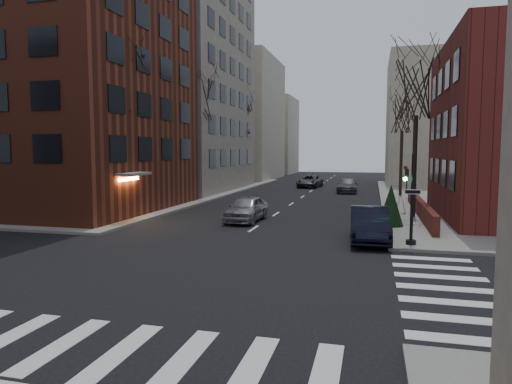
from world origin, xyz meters
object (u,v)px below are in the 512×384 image
tree_left_c (241,119)px  parked_sedan (369,224)px  traffic_signal (411,205)px  evergreen_shrub (391,205)px  tree_left_a (125,83)px  tree_right_a (417,89)px  car_lane_gray (347,185)px  car_lane_silver (246,209)px  streetlamp_far (251,151)px  streetlamp_near (186,151)px  car_lane_far (310,181)px  tree_right_b (402,114)px  sandwich_board (401,206)px  tree_left_b (197,98)px

tree_left_c → parked_sedan: size_ratio=1.97×
traffic_signal → evergreen_shrub: bearing=97.2°
tree_left_a → tree_right_a: (17.60, 4.00, -0.44)m
car_lane_gray → evergreen_shrub: evergreen_shrub is taller
parked_sedan → car_lane_silver: size_ratio=1.09×
streetlamp_far → parked_sedan: (14.40, -32.00, -3.42)m
streetlamp_near → parked_sedan: 19.05m
tree_left_c → streetlamp_far: 4.33m
streetlamp_far → streetlamp_near: bearing=-90.0°
tree_left_a → car_lane_far: bearing=73.5°
tree_left_c → evergreen_shrub: 31.31m
car_lane_silver → parked_sedan: bearing=-29.7°
tree_right_b → tree_right_a: bearing=-90.0°
streetlamp_near → car_lane_silver: (7.10, -7.50, -3.46)m
traffic_signal → tree_right_a: bearing=84.5°
car_lane_far → sandwich_board: bearing=-62.7°
car_lane_silver → sandwich_board: (9.24, 4.85, -0.14)m
tree_right_b → evergreen_shrub: (-1.50, -17.99, -6.29)m
sandwich_board → parked_sedan: bearing=-105.6°
tree_right_a → parked_sedan: tree_right_a is taller
traffic_signal → streetlamp_near: 20.86m
traffic_signal → parked_sedan: traffic_signal is taller
tree_left_c → streetlamp_near: tree_left_c is taller
car_lane_silver → car_lane_gray: (4.90, 20.93, -0.05)m
traffic_signal → streetlamp_near: bearing=141.1°
sandwich_board → evergreen_shrub: evergreen_shrub is taller
tree_left_a → car_lane_far: size_ratio=2.01×
car_lane_silver → evergreen_shrub: bearing=-1.4°
tree_left_c → car_lane_far: size_ratio=1.91×
tree_left_c → tree_right_b: size_ratio=1.06×
tree_right_b → car_lane_far: size_ratio=1.80×
streetlamp_near → sandwich_board: size_ratio=6.53×
tree_right_a → evergreen_shrub: 7.97m
parked_sedan → car_lane_silver: bearing=145.1°
traffic_signal → car_lane_gray: bearing=98.9°
tree_left_c → sandwich_board: size_ratio=10.11×
sandwich_board → evergreen_shrub: (-0.84, -5.33, 0.66)m
tree_left_c → tree_left_a: bearing=-90.0°
tree_left_c → car_lane_far: 10.89m
car_lane_far → parked_sedan: bearing=-72.3°
parked_sedan → evergreen_shrub: bearing=71.4°
car_lane_gray → sandwich_board: 16.66m
tree_left_b → streetlamp_far: bearing=87.9°
tree_right_b → streetlamp_near: (-17.00, -10.00, -3.35)m
tree_left_b → parked_sedan: (15.00, -16.00, -8.10)m
evergreen_shrub → streetlamp_far: bearing=119.0°
tree_left_c → tree_right_b: (17.60, -8.00, -0.44)m
car_lane_gray → evergreen_shrub: size_ratio=2.17×
parked_sedan → car_lane_far: 31.83m
car_lane_silver → car_lane_gray: 21.50m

